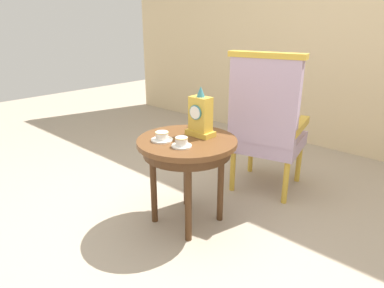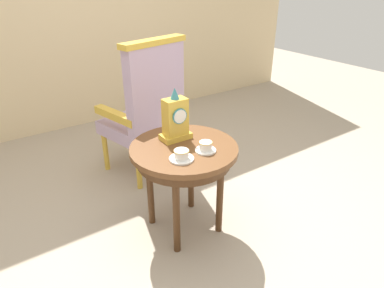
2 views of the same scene
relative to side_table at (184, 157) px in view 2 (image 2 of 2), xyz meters
The scene contains 6 objects.
ground_plane 0.54m from the side_table, 65.22° to the right, with size 10.00×10.00×0.00m, color tan.
side_table is the anchor object (origin of this frame).
teacup_left 0.19m from the side_table, 127.75° to the right, with size 0.14×0.14×0.06m.
teacup_right 0.18m from the side_table, 60.12° to the right, with size 0.13×0.13×0.06m.
mantel_clock 0.24m from the side_table, 82.51° to the left, with size 0.19×0.11×0.34m.
armchair 0.77m from the side_table, 79.21° to the left, with size 0.65×0.64×1.14m.
Camera 2 is at (-1.04, -1.49, 1.57)m, focal length 32.15 mm.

